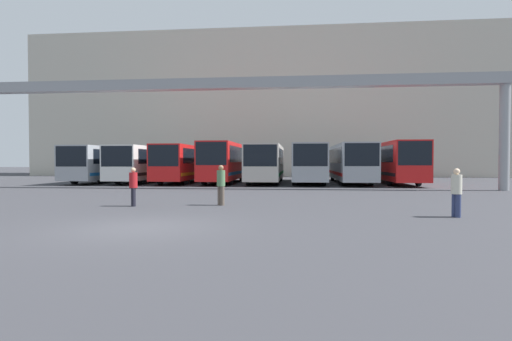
# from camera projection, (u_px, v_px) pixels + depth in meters

# --- Properties ---
(ground_plane) EXTENTS (200.00, 200.00, 0.00)m
(ground_plane) POSITION_uv_depth(u_px,v_px,m) (140.00, 228.00, 11.00)
(ground_plane) COLOR #38383D
(building_backdrop) EXTENTS (57.02, 12.00, 17.31)m
(building_backdrop) POSITION_uv_depth(u_px,v_px,m) (264.00, 109.00, 52.02)
(building_backdrop) COLOR #B7B2A3
(building_backdrop) RESTS_ON ground
(overhead_gantry) EXTENTS (34.81, 0.80, 7.30)m
(overhead_gantry) POSITION_uv_depth(u_px,v_px,m) (232.00, 95.00, 26.36)
(overhead_gantry) COLOR gray
(overhead_gantry) RESTS_ON ground
(bus_slot_0) EXTENTS (2.61, 10.82, 3.03)m
(bus_slot_0) POSITION_uv_depth(u_px,v_px,m) (106.00, 162.00, 34.64)
(bus_slot_0) COLOR #999EA5
(bus_slot_0) RESTS_ON ground
(bus_slot_1) EXTENTS (2.58, 11.82, 3.04)m
(bus_slot_1) POSITION_uv_depth(u_px,v_px,m) (147.00, 162.00, 34.79)
(bus_slot_1) COLOR silver
(bus_slot_1) RESTS_ON ground
(bus_slot_2) EXTENTS (2.47, 10.97, 3.10)m
(bus_slot_2) POSITION_uv_depth(u_px,v_px,m) (185.00, 162.00, 34.01)
(bus_slot_2) COLOR red
(bus_slot_2) RESTS_ON ground
(bus_slot_3) EXTENTS (2.44, 10.49, 3.29)m
(bus_slot_3) POSITION_uv_depth(u_px,v_px,m) (224.00, 160.00, 33.41)
(bus_slot_3) COLOR red
(bus_slot_3) RESTS_ON ground
(bus_slot_4) EXTENTS (2.60, 10.80, 3.10)m
(bus_slot_4) POSITION_uv_depth(u_px,v_px,m) (266.00, 162.00, 33.22)
(bus_slot_4) COLOR beige
(bus_slot_4) RESTS_ON ground
(bus_slot_5) EXTENTS (2.61, 11.70, 3.14)m
(bus_slot_5) POSITION_uv_depth(u_px,v_px,m) (308.00, 161.00, 33.31)
(bus_slot_5) COLOR #999EA5
(bus_slot_5) RESTS_ON ground
(bus_slot_6) EXTENTS (2.57, 12.47, 3.16)m
(bus_slot_6) POSITION_uv_depth(u_px,v_px,m) (350.00, 161.00, 33.34)
(bus_slot_6) COLOR #999EA5
(bus_slot_6) RESTS_ON ground
(bus_slot_7) EXTENTS (2.44, 12.47, 3.29)m
(bus_slot_7) POSITION_uv_depth(u_px,v_px,m) (393.00, 160.00, 32.98)
(bus_slot_7) COLOR red
(bus_slot_7) RESTS_ON ground
(pedestrian_far_center) EXTENTS (0.33, 0.33, 1.58)m
(pedestrian_far_center) POSITION_uv_depth(u_px,v_px,m) (133.00, 186.00, 16.24)
(pedestrian_far_center) COLOR black
(pedestrian_far_center) RESTS_ON ground
(pedestrian_near_left) EXTENTS (0.33, 0.33, 1.60)m
(pedestrian_near_left) POSITION_uv_depth(u_px,v_px,m) (456.00, 191.00, 13.07)
(pedestrian_near_left) COLOR navy
(pedestrian_near_left) RESTS_ON ground
(pedestrian_near_right) EXTENTS (0.35, 0.35, 1.67)m
(pedestrian_near_right) POSITION_uv_depth(u_px,v_px,m) (221.00, 184.00, 16.59)
(pedestrian_near_right) COLOR brown
(pedestrian_near_right) RESTS_ON ground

